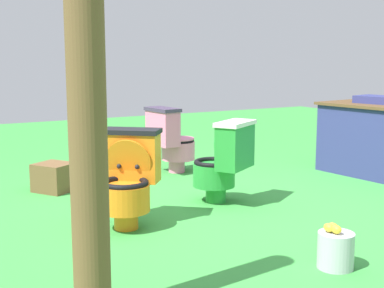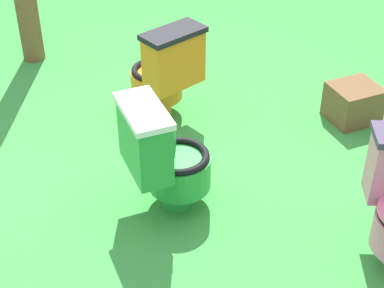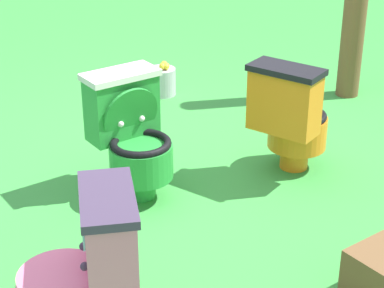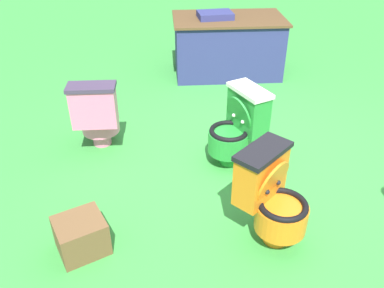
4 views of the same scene
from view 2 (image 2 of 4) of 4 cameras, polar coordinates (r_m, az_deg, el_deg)
ground at (r=3.83m, az=-4.91°, el=-4.67°), size 14.00×14.00×0.00m
toilet_orange at (r=4.34m, az=-2.57°, el=6.63°), size 0.64×0.62×0.73m
toilet_green at (r=3.51m, az=-2.62°, el=-1.18°), size 0.63×0.60×0.73m
small_crate at (r=4.59m, az=14.65°, el=3.70°), size 0.44×0.44×0.27m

